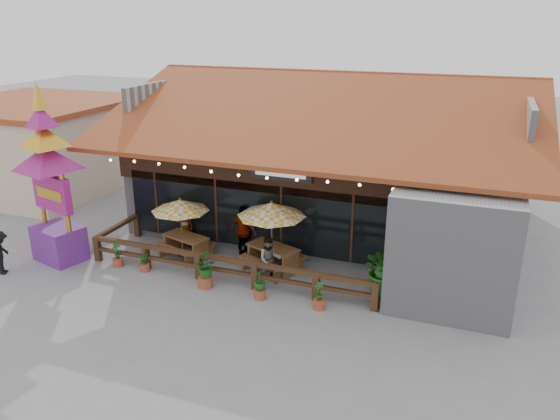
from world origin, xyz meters
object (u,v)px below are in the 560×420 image
at_px(picnic_table_left, 186,243).
at_px(picnic_table_right, 273,254).
at_px(thai_sign_tower, 48,163).
at_px(pedestrian, 1,253).
at_px(umbrella_right, 272,210).
at_px(tropical_plant, 385,271).
at_px(umbrella_left, 180,206).

height_order(picnic_table_left, picnic_table_right, picnic_table_right).
height_order(thai_sign_tower, pedestrian, thai_sign_tower).
bearing_deg(umbrella_right, pedestrian, -157.36).
bearing_deg(picnic_table_left, picnic_table_right, 1.53).
distance_m(picnic_table_left, pedestrian, 6.06).
bearing_deg(pedestrian, tropical_plant, -109.65).
bearing_deg(thai_sign_tower, tropical_plant, 4.12).
xyz_separation_m(umbrella_left, thai_sign_tower, (-3.89, -1.79, 1.62)).
relative_size(tropical_plant, pedestrian, 1.28).
height_order(umbrella_left, picnic_table_left, umbrella_left).
xyz_separation_m(picnic_table_left, picnic_table_right, (3.29, 0.09, 0.04)).
xyz_separation_m(umbrella_left, umbrella_right, (3.39, 0.11, 0.24)).
bearing_deg(picnic_table_left, umbrella_right, 2.27).
xyz_separation_m(picnic_table_left, tropical_plant, (7.24, -0.96, 0.56)).
relative_size(thai_sign_tower, pedestrian, 4.46).
xyz_separation_m(umbrella_left, picnic_table_right, (3.44, 0.07, -1.33)).
relative_size(umbrella_left, tropical_plant, 1.41).
bearing_deg(pedestrian, picnic_table_left, -87.21).
bearing_deg(umbrella_right, thai_sign_tower, -165.38).
xyz_separation_m(picnic_table_right, tropical_plant, (3.95, -1.04, 0.52)).
bearing_deg(umbrella_right, umbrella_left, -178.15).
xyz_separation_m(picnic_table_right, thai_sign_tower, (-7.33, -1.86, 2.95)).
height_order(picnic_table_right, thai_sign_tower, thai_sign_tower).
xyz_separation_m(umbrella_right, tropical_plant, (4.00, -1.08, -1.05)).
bearing_deg(tropical_plant, picnic_table_left, 172.47).
xyz_separation_m(umbrella_right, picnic_table_left, (-3.24, -0.13, -1.61)).
bearing_deg(picnic_table_right, tropical_plant, -14.83).
xyz_separation_m(picnic_table_left, pedestrian, (-5.06, -3.33, 0.21)).
distance_m(umbrella_left, picnic_table_right, 3.69).
relative_size(umbrella_left, picnic_table_left, 1.36).
bearing_deg(thai_sign_tower, picnic_table_left, 23.66).
distance_m(umbrella_left, tropical_plant, 7.50).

